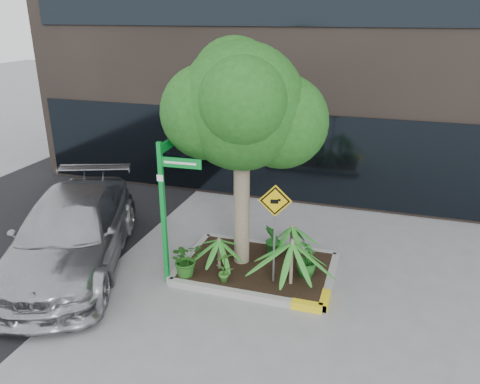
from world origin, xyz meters
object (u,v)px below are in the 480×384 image
(parked_car, at_px, (71,233))
(street_sign_post, at_px, (166,198))
(tree, at_px, (242,107))
(cattle_sign, at_px, (275,218))

(parked_car, distance_m, street_sign_post, 2.60)
(tree, bearing_deg, parked_car, -163.40)
(street_sign_post, distance_m, cattle_sign, 2.18)
(parked_car, height_order, street_sign_post, street_sign_post)
(tree, xyz_separation_m, street_sign_post, (-1.25, -1.05, -1.71))
(parked_car, distance_m, cattle_sign, 4.58)
(tree, distance_m, parked_car, 4.69)
(parked_car, height_order, cattle_sign, cattle_sign)
(tree, relative_size, cattle_sign, 2.31)
(cattle_sign, bearing_deg, tree, 131.42)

